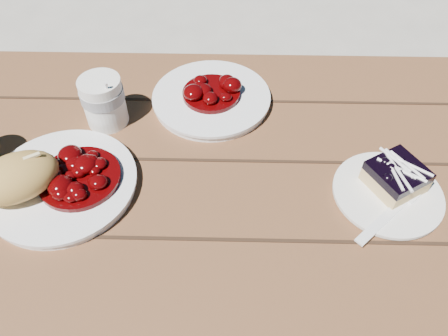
{
  "coord_description": "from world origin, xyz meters",
  "views": [
    {
      "loc": [
        0.21,
        -0.43,
        1.32
      ],
      "look_at": [
        0.2,
        0.01,
        0.81
      ],
      "focal_mm": 35.0,
      "sensor_mm": 36.0,
      "label": 1
    }
  ],
  "objects_px": {
    "bread_roll": "(16,178)",
    "dessert_plate": "(387,194)",
    "blueberry_cake": "(396,176)",
    "coffee_cup": "(104,102)",
    "main_plate": "(63,185)",
    "second_plate": "(211,99)",
    "picnic_table": "(121,247)"
  },
  "relations": [
    {
      "from": "bread_roll",
      "to": "dessert_plate",
      "type": "xyz_separation_m",
      "value": [
        0.58,
        0.02,
        -0.04
      ]
    },
    {
      "from": "blueberry_cake",
      "to": "coffee_cup",
      "type": "bearing_deg",
      "value": 132.02
    },
    {
      "from": "bread_roll",
      "to": "dessert_plate",
      "type": "distance_m",
      "value": 0.59
    },
    {
      "from": "main_plate",
      "to": "dessert_plate",
      "type": "bearing_deg",
      "value": -0.45
    },
    {
      "from": "coffee_cup",
      "to": "second_plate",
      "type": "relative_size",
      "value": 0.42
    },
    {
      "from": "dessert_plate",
      "to": "second_plate",
      "type": "xyz_separation_m",
      "value": [
        -0.29,
        0.23,
        0.0
      ]
    },
    {
      "from": "dessert_plate",
      "to": "blueberry_cake",
      "type": "distance_m",
      "value": 0.03
    },
    {
      "from": "picnic_table",
      "to": "second_plate",
      "type": "xyz_separation_m",
      "value": [
        0.17,
        0.24,
        0.17
      ]
    },
    {
      "from": "bread_roll",
      "to": "dessert_plate",
      "type": "bearing_deg",
      "value": 1.55
    },
    {
      "from": "dessert_plate",
      "to": "second_plate",
      "type": "distance_m",
      "value": 0.37
    },
    {
      "from": "main_plate",
      "to": "blueberry_cake",
      "type": "xyz_separation_m",
      "value": [
        0.54,
        0.01,
        0.02
      ]
    },
    {
      "from": "blueberry_cake",
      "to": "coffee_cup",
      "type": "distance_m",
      "value": 0.52
    },
    {
      "from": "coffee_cup",
      "to": "second_plate",
      "type": "xyz_separation_m",
      "value": [
        0.19,
        0.06,
        -0.04
      ]
    },
    {
      "from": "blueberry_cake",
      "to": "bread_roll",
      "type": "bearing_deg",
      "value": 152.14
    },
    {
      "from": "dessert_plate",
      "to": "coffee_cup",
      "type": "height_order",
      "value": "coffee_cup"
    },
    {
      "from": "main_plate",
      "to": "dessert_plate",
      "type": "height_order",
      "value": "main_plate"
    },
    {
      "from": "dessert_plate",
      "to": "blueberry_cake",
      "type": "height_order",
      "value": "blueberry_cake"
    },
    {
      "from": "bread_roll",
      "to": "coffee_cup",
      "type": "xyz_separation_m",
      "value": [
        0.1,
        0.18,
        -0.0
      ]
    },
    {
      "from": "dessert_plate",
      "to": "coffee_cup",
      "type": "bearing_deg",
      "value": 160.93
    },
    {
      "from": "blueberry_cake",
      "to": "picnic_table",
      "type": "bearing_deg",
      "value": 152.09
    },
    {
      "from": "second_plate",
      "to": "blueberry_cake",
      "type": "bearing_deg",
      "value": -34.88
    },
    {
      "from": "dessert_plate",
      "to": "main_plate",
      "type": "bearing_deg",
      "value": 179.55
    },
    {
      "from": "picnic_table",
      "to": "coffee_cup",
      "type": "relative_size",
      "value": 21.12
    },
    {
      "from": "second_plate",
      "to": "dessert_plate",
      "type": "bearing_deg",
      "value": -37.66
    },
    {
      "from": "blueberry_cake",
      "to": "dessert_plate",
      "type": "bearing_deg",
      "value": -154.51
    },
    {
      "from": "picnic_table",
      "to": "main_plate",
      "type": "relative_size",
      "value": 8.43
    },
    {
      "from": "bread_roll",
      "to": "main_plate",
      "type": "bearing_deg",
      "value": 19.98
    },
    {
      "from": "picnic_table",
      "to": "dessert_plate",
      "type": "bearing_deg",
      "value": 1.12
    },
    {
      "from": "main_plate",
      "to": "blueberry_cake",
      "type": "relative_size",
      "value": 2.22
    },
    {
      "from": "coffee_cup",
      "to": "bread_roll",
      "type": "bearing_deg",
      "value": -117.86
    },
    {
      "from": "main_plate",
      "to": "coffee_cup",
      "type": "bearing_deg",
      "value": 75.53
    },
    {
      "from": "second_plate",
      "to": "main_plate",
      "type": "bearing_deg",
      "value": -136.47
    }
  ]
}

